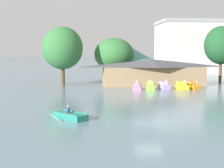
% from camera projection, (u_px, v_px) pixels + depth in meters
% --- Properties ---
extents(ground_plane, '(2000.00, 2000.00, 0.00)m').
position_uv_depth(ground_plane, '(149.00, 123.00, 29.27)').
color(ground_plane, slate).
extents(rowboat_with_rower, '(3.78, 3.71, 1.31)m').
position_uv_depth(rowboat_with_rower, '(70.00, 116.00, 31.07)').
color(rowboat_with_rower, '#237A6B').
rests_on(rowboat_with_rower, ground).
extents(pedal_boat_pink, '(2.01, 2.66, 1.67)m').
position_uv_depth(pedal_boat_pink, '(137.00, 87.00, 55.78)').
color(pedal_boat_pink, pink).
rests_on(pedal_boat_pink, ground).
extents(pedal_boat_lime, '(2.15, 3.11, 1.73)m').
position_uv_depth(pedal_boat_lime, '(151.00, 86.00, 56.46)').
color(pedal_boat_lime, '#8CCC3F').
rests_on(pedal_boat_lime, ground).
extents(pedal_boat_lavender, '(1.73, 2.50, 1.66)m').
position_uv_depth(pedal_boat_lavender, '(164.00, 86.00, 57.17)').
color(pedal_boat_lavender, '#B299D8').
rests_on(pedal_boat_lavender, ground).
extents(pedal_boat_yellow, '(1.71, 2.93, 1.71)m').
position_uv_depth(pedal_boat_yellow, '(182.00, 86.00, 56.88)').
color(pedal_boat_yellow, yellow).
rests_on(pedal_boat_yellow, ground).
extents(pedal_boat_orange, '(2.22, 2.78, 1.51)m').
position_uv_depth(pedal_boat_orange, '(193.00, 86.00, 57.48)').
color(pedal_boat_orange, orange).
rests_on(pedal_boat_orange, ground).
extents(boathouse, '(20.81, 7.00, 5.04)m').
position_uv_depth(boathouse, '(153.00, 72.00, 64.01)').
color(boathouse, '#9E7F5B').
rests_on(boathouse, ground).
extents(green_roof_pavilion, '(13.42, 13.42, 9.13)m').
position_uv_depth(green_roof_pavilion, '(124.00, 59.00, 73.30)').
color(green_roof_pavilion, brown).
rests_on(green_roof_pavilion, ground).
extents(shoreline_tree_tall_left, '(7.79, 7.79, 11.30)m').
position_uv_depth(shoreline_tree_tall_left, '(63.00, 48.00, 63.17)').
color(shoreline_tree_tall_left, brown).
rests_on(shoreline_tree_tall_left, ground).
extents(shoreline_tree_mid, '(8.15, 8.15, 9.38)m').
position_uv_depth(shoreline_tree_mid, '(114.00, 54.00, 68.26)').
color(shoreline_tree_mid, brown).
rests_on(shoreline_tree_mid, ground).
extents(shoreline_tree_right, '(7.05, 7.05, 11.95)m').
position_uv_depth(shoreline_tree_right, '(221.00, 45.00, 70.04)').
color(shoreline_tree_right, brown).
rests_on(shoreline_tree_right, ground).
extents(background_building_block, '(31.09, 14.49, 16.29)m').
position_uv_depth(background_building_block, '(207.00, 47.00, 103.45)').
color(background_building_block, beige).
rests_on(background_building_block, ground).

